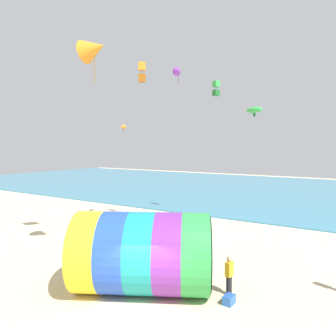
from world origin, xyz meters
TOP-DOWN VIEW (x-y plane):
  - ground_plane at (0.00, 0.00)m, footprint 120.00×120.00m
  - sea at (0.00, 37.03)m, footprint 120.00×40.00m
  - giant_inflatable_tube at (-1.46, 2.22)m, footprint 6.54×5.65m
  - kite_handler at (1.71, 3.93)m, footprint 0.27×0.39m
  - kite_green_parafoil at (-0.03, 12.24)m, footprint 1.35×0.95m
  - kite_orange_box at (-5.26, 7.24)m, footprint 0.60×0.60m
  - kite_orange_delta at (-4.92, 2.98)m, footprint 1.51×1.35m
  - kite_orange_parafoil at (-10.64, 11.86)m, footprint 0.84×1.12m
  - kite_purple_delta at (-4.00, 9.34)m, footprint 0.84×0.82m
  - kite_green_box at (-4.76, 16.77)m, footprint 0.61×0.61m
  - cooler_box at (2.02, 3.16)m, footprint 0.39×0.54m

SIDE VIEW (x-z plane):
  - ground_plane at x=0.00m, z-range 0.00..0.00m
  - sea at x=0.00m, z-range 0.00..0.10m
  - cooler_box at x=2.02m, z-range 0.00..0.36m
  - kite_handler at x=1.71m, z-range 0.01..1.65m
  - giant_inflatable_tube at x=-1.46m, z-range 0.00..3.42m
  - kite_orange_parafoil at x=-10.64m, z-range 7.47..8.02m
  - kite_green_parafoil at x=-0.03m, z-range 8.17..8.86m
  - kite_orange_box at x=-5.26m, z-range 9.97..11.20m
  - kite_orange_delta at x=-4.92m, z-range 9.73..12.00m
  - kite_purple_delta at x=-4.00m, z-range 10.34..11.41m
  - kite_green_box at x=-4.76m, z-range 10.33..11.64m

